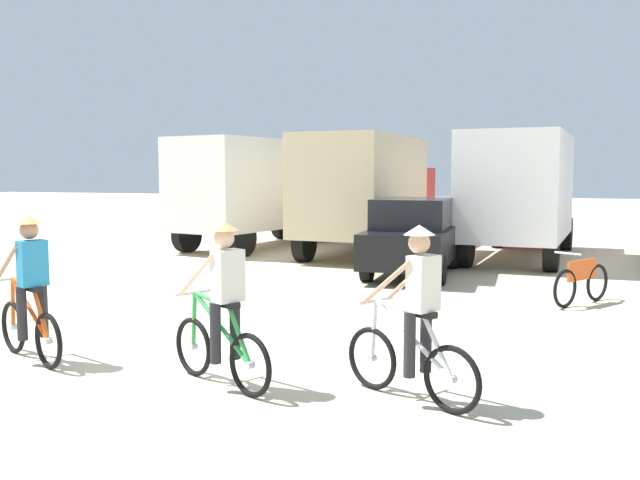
{
  "coord_description": "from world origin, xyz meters",
  "views": [
    {
      "loc": [
        4.33,
        -7.89,
        2.33
      ],
      "look_at": [
        0.23,
        3.95,
        1.1
      ],
      "focal_mm": 38.29,
      "sensor_mm": 36.0,
      "label": 1
    }
  ],
  "objects_px": {
    "box_truck_tan_camper": "(369,189)",
    "sedan_parked": "(413,237)",
    "bicycle_spare": "(581,282)",
    "box_truck_avon_van": "(521,190)",
    "cyclist_near_camera": "(415,321)",
    "cyclist_orange_shirt": "(30,294)",
    "box_truck_white_box": "(260,188)",
    "cyclist_cowboy_hat": "(223,311)"
  },
  "relations": [
    {
      "from": "box_truck_tan_camper",
      "to": "sedan_parked",
      "type": "relative_size",
      "value": 1.61
    },
    {
      "from": "bicycle_spare",
      "to": "box_truck_tan_camper",
      "type": "bearing_deg",
      "value": 132.27
    },
    {
      "from": "box_truck_avon_van",
      "to": "cyclist_near_camera",
      "type": "xyz_separation_m",
      "value": [
        -0.4,
        -12.57,
        -1.03
      ]
    },
    {
      "from": "cyclist_orange_shirt",
      "to": "cyclist_near_camera",
      "type": "xyz_separation_m",
      "value": [
        4.78,
        0.05,
        0.0
      ]
    },
    {
      "from": "box_truck_tan_camper",
      "to": "box_truck_avon_van",
      "type": "relative_size",
      "value": 1.0
    },
    {
      "from": "box_truck_tan_camper",
      "to": "bicycle_spare",
      "type": "relative_size",
      "value": 4.61
    },
    {
      "from": "box_truck_white_box",
      "to": "cyclist_cowboy_hat",
      "type": "bearing_deg",
      "value": -67.5
    },
    {
      "from": "box_truck_avon_van",
      "to": "cyclist_near_camera",
      "type": "bearing_deg",
      "value": -91.84
    },
    {
      "from": "cyclist_orange_shirt",
      "to": "sedan_parked",
      "type": "bearing_deg",
      "value": 70.95
    },
    {
      "from": "box_truck_avon_van",
      "to": "sedan_parked",
      "type": "bearing_deg",
      "value": -119.08
    },
    {
      "from": "cyclist_cowboy_hat",
      "to": "cyclist_near_camera",
      "type": "height_order",
      "value": "same"
    },
    {
      "from": "box_truck_avon_van",
      "to": "cyclist_orange_shirt",
      "type": "height_order",
      "value": "box_truck_avon_van"
    },
    {
      "from": "cyclist_near_camera",
      "to": "cyclist_orange_shirt",
      "type": "bearing_deg",
      "value": -179.39
    },
    {
      "from": "box_truck_tan_camper",
      "to": "cyclist_near_camera",
      "type": "distance_m",
      "value": 12.87
    },
    {
      "from": "sedan_parked",
      "to": "box_truck_tan_camper",
      "type": "bearing_deg",
      "value": 119.29
    },
    {
      "from": "box_truck_tan_camper",
      "to": "cyclist_orange_shirt",
      "type": "height_order",
      "value": "box_truck_tan_camper"
    },
    {
      "from": "cyclist_cowboy_hat",
      "to": "cyclist_near_camera",
      "type": "xyz_separation_m",
      "value": [
        2.06,
        0.19,
        0.0
      ]
    },
    {
      "from": "box_truck_avon_van",
      "to": "bicycle_spare",
      "type": "height_order",
      "value": "box_truck_avon_van"
    },
    {
      "from": "box_truck_avon_van",
      "to": "cyclist_cowboy_hat",
      "type": "xyz_separation_m",
      "value": [
        -2.47,
        -12.76,
        -1.03
      ]
    },
    {
      "from": "cyclist_orange_shirt",
      "to": "box_truck_white_box",
      "type": "bearing_deg",
      "value": 101.87
    },
    {
      "from": "sedan_parked",
      "to": "cyclist_near_camera",
      "type": "distance_m",
      "value": 8.84
    },
    {
      "from": "sedan_parked",
      "to": "bicycle_spare",
      "type": "relative_size",
      "value": 2.86
    },
    {
      "from": "box_truck_avon_van",
      "to": "cyclist_cowboy_hat",
      "type": "relative_size",
      "value": 3.8
    },
    {
      "from": "sedan_parked",
      "to": "cyclist_cowboy_hat",
      "type": "relative_size",
      "value": 2.34
    },
    {
      "from": "box_truck_white_box",
      "to": "sedan_parked",
      "type": "height_order",
      "value": "box_truck_white_box"
    },
    {
      "from": "box_truck_avon_van",
      "to": "cyclist_near_camera",
      "type": "height_order",
      "value": "box_truck_avon_van"
    },
    {
      "from": "box_truck_white_box",
      "to": "sedan_parked",
      "type": "distance_m",
      "value": 7.24
    },
    {
      "from": "box_truck_white_box",
      "to": "bicycle_spare",
      "type": "bearing_deg",
      "value": -36.29
    },
    {
      "from": "box_truck_tan_camper",
      "to": "cyclist_orange_shirt",
      "type": "distance_m",
      "value": 12.39
    },
    {
      "from": "box_truck_tan_camper",
      "to": "cyclist_near_camera",
      "type": "bearing_deg",
      "value": -72.85
    },
    {
      "from": "bicycle_spare",
      "to": "box_truck_white_box",
      "type": "bearing_deg",
      "value": 143.71
    },
    {
      "from": "sedan_parked",
      "to": "cyclist_cowboy_hat",
      "type": "bearing_deg",
      "value": -91.93
    },
    {
      "from": "cyclist_cowboy_hat",
      "to": "box_truck_tan_camper",
      "type": "bearing_deg",
      "value": 97.86
    },
    {
      "from": "box_truck_white_box",
      "to": "cyclist_near_camera",
      "type": "xyz_separation_m",
      "value": [
        7.51,
        -12.96,
        -1.03
      ]
    },
    {
      "from": "box_truck_white_box",
      "to": "box_truck_tan_camper",
      "type": "relative_size",
      "value": 1.03
    },
    {
      "from": "bicycle_spare",
      "to": "cyclist_near_camera",
      "type": "bearing_deg",
      "value": -106.21
    },
    {
      "from": "sedan_parked",
      "to": "cyclist_cowboy_hat",
      "type": "xyz_separation_m",
      "value": [
        -0.3,
        -8.85,
        -0.04
      ]
    },
    {
      "from": "box_truck_white_box",
      "to": "cyclist_orange_shirt",
      "type": "xyz_separation_m",
      "value": [
        2.74,
        -13.01,
        -1.03
      ]
    },
    {
      "from": "sedan_parked",
      "to": "cyclist_near_camera",
      "type": "xyz_separation_m",
      "value": [
        1.77,
        -8.66,
        -0.04
      ]
    },
    {
      "from": "cyclist_orange_shirt",
      "to": "cyclist_cowboy_hat",
      "type": "relative_size",
      "value": 1.0
    },
    {
      "from": "sedan_parked",
      "to": "cyclist_orange_shirt",
      "type": "relative_size",
      "value": 2.34
    },
    {
      "from": "box_truck_tan_camper",
      "to": "box_truck_avon_van",
      "type": "distance_m",
      "value": 4.2
    }
  ]
}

